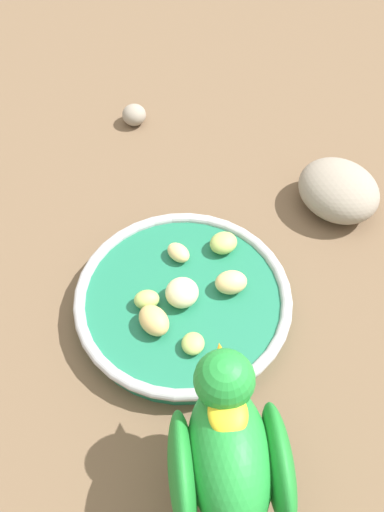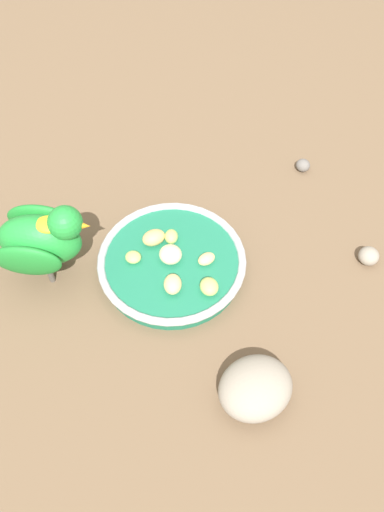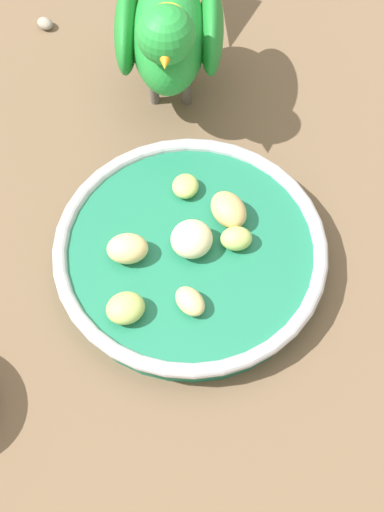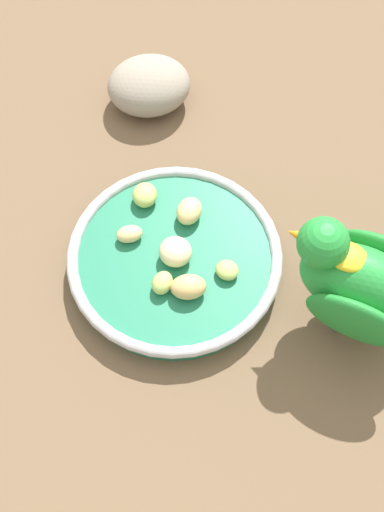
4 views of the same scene
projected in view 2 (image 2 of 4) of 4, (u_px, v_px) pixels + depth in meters
ground_plane at (161, 277)px, 0.82m from camera, size 4.00×4.00×0.00m
feeding_bowl at (172, 263)px, 0.81m from camera, size 0.23×0.23×0.03m
apple_piece_0 at (206, 259)px, 0.80m from camera, size 0.03×0.03×0.02m
apple_piece_1 at (209, 287)px, 0.77m from camera, size 0.03×0.03×0.02m
apple_piece_2 at (173, 284)px, 0.77m from camera, size 0.04×0.04×0.02m
apple_piece_3 at (171, 254)px, 0.80m from camera, size 0.05×0.05×0.02m
apple_piece_4 at (171, 237)px, 0.82m from camera, size 0.03×0.03×0.02m
apple_piece_5 at (154, 238)px, 0.82m from camera, size 0.03×0.04×0.02m
apple_piece_6 at (133, 257)px, 0.80m from camera, size 0.03×0.03×0.01m
parrot at (36, 238)px, 0.76m from camera, size 0.13×0.20×0.15m
rock_large at (255, 388)px, 0.68m from camera, size 0.11×0.12×0.06m
pebble_0 at (369, 256)px, 0.82m from camera, size 0.05×0.05×0.03m
pebble_1 at (303, 165)px, 0.94m from camera, size 0.03×0.03×0.02m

